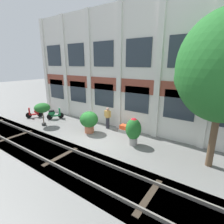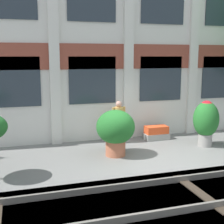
{
  "view_description": "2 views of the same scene",
  "coord_description": "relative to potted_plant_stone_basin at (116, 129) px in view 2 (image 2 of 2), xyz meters",
  "views": [
    {
      "loc": [
        6.52,
        -7.38,
        4.58
      ],
      "look_at": [
        -0.05,
        1.94,
        1.34
      ],
      "focal_mm": 28.0,
      "sensor_mm": 36.0,
      "label": 1
    },
    {
      "loc": [
        -4.02,
        -8.29,
        3.11
      ],
      "look_at": [
        -1.06,
        1.31,
        1.31
      ],
      "focal_mm": 50.0,
      "sensor_mm": 36.0,
      "label": 2
    }
  ],
  "objects": [
    {
      "name": "apartment_facade",
      "position": [
        1.11,
        2.21,
        3.24
      ],
      "size": [
        16.67,
        0.64,
        8.23
      ],
      "color": "silver",
      "rests_on": "ground"
    },
    {
      "name": "potted_plant_square_trough",
      "position": [
        2.07,
        1.4,
        -0.61
      ],
      "size": [
        0.95,
        0.53,
        0.51
      ],
      "color": "gray",
      "rests_on": "ground"
    },
    {
      "name": "rail_tracks",
      "position": [
        1.11,
        -3.22,
        -0.99
      ],
      "size": [
        24.31,
        2.8,
        0.43
      ],
      "color": "#4C473F",
      "rests_on": "ground"
    },
    {
      "name": "resident_by_doorway",
      "position": [
        0.55,
        1.35,
        -0.03
      ],
      "size": [
        0.52,
        0.34,
        1.54
      ],
      "rotation": [
        0.0,
        0.0,
        -1.41
      ],
      "color": "#282833",
      "rests_on": "ground"
    },
    {
      "name": "ground_plane",
      "position": [
        1.11,
        -0.77,
        -0.86
      ],
      "size": [
        80.0,
        80.0,
        0.0
      ],
      "primitive_type": "plane",
      "color": "slate"
    },
    {
      "name": "potted_plant_glazed_jar",
      "position": [
        3.32,
        0.07,
        0.08
      ],
      "size": [
        0.88,
        0.88,
        1.61
      ],
      "color": "gray",
      "rests_on": "ground"
    },
    {
      "name": "potted_plant_stone_basin",
      "position": [
        0.0,
        0.0,
        0.0
      ],
      "size": [
        1.22,
        1.22,
        1.46
      ],
      "color": "#B76647",
      "rests_on": "ground"
    }
  ]
}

